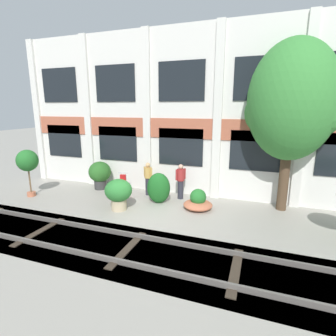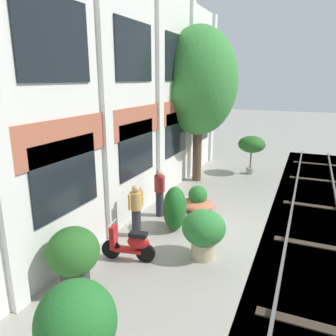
{
  "view_description": "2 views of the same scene",
  "coord_description": "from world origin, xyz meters",
  "px_view_note": "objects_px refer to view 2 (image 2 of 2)",
  "views": [
    {
      "loc": [
        3.51,
        -8.66,
        4.05
      ],
      "look_at": [
        -0.15,
        1.51,
        1.53
      ],
      "focal_mm": 28.0,
      "sensor_mm": 36.0,
      "label": 1
    },
    {
      "loc": [
        -8.88,
        -2.11,
        4.38
      ],
      "look_at": [
        0.56,
        1.98,
        1.57
      ],
      "focal_mm": 35.0,
      "sensor_mm": 36.0,
      "label": 2
    }
  ],
  "objects_px": {
    "broadleaf_tree": "(199,84)",
    "resident_watching_tracks": "(136,209)",
    "potted_plant_wide_bowl": "(198,201)",
    "topiary_hedge": "(175,208)",
    "potted_plant_terracotta_small": "(252,145)",
    "potted_plant_tall_urn": "(77,326)",
    "potted_plant_fluted_column": "(204,231)",
    "potted_plant_ribbed_drum": "(74,255)",
    "resident_by_doorway": "(160,191)",
    "scooter_near_curb": "(131,244)"
  },
  "relations": [
    {
      "from": "potted_plant_fluted_column",
      "to": "topiary_hedge",
      "type": "distance_m",
      "value": 1.76
    },
    {
      "from": "resident_by_doorway",
      "to": "resident_watching_tracks",
      "type": "xyz_separation_m",
      "value": [
        -1.59,
        -0.0,
        -0.02
      ]
    },
    {
      "from": "potted_plant_wide_bowl",
      "to": "resident_watching_tracks",
      "type": "height_order",
      "value": "resident_watching_tracks"
    },
    {
      "from": "potted_plant_ribbed_drum",
      "to": "scooter_near_curb",
      "type": "bearing_deg",
      "value": -20.0
    },
    {
      "from": "potted_plant_wide_bowl",
      "to": "scooter_near_curb",
      "type": "xyz_separation_m",
      "value": [
        -3.83,
        0.47,
        0.14
      ]
    },
    {
      "from": "potted_plant_tall_urn",
      "to": "resident_watching_tracks",
      "type": "xyz_separation_m",
      "value": [
        5.05,
        2.03,
        -0.81
      ]
    },
    {
      "from": "potted_plant_tall_urn",
      "to": "topiary_hedge",
      "type": "relative_size",
      "value": 1.65
    },
    {
      "from": "potted_plant_wide_bowl",
      "to": "potted_plant_ribbed_drum",
      "type": "distance_m",
      "value": 5.4
    },
    {
      "from": "potted_plant_ribbed_drum",
      "to": "resident_by_doorway",
      "type": "height_order",
      "value": "resident_by_doorway"
    },
    {
      "from": "potted_plant_tall_urn",
      "to": "potted_plant_ribbed_drum",
      "type": "relative_size",
      "value": 1.56
    },
    {
      "from": "resident_watching_tracks",
      "to": "topiary_hedge",
      "type": "distance_m",
      "value": 1.21
    },
    {
      "from": "broadleaf_tree",
      "to": "potted_plant_fluted_column",
      "type": "bearing_deg",
      "value": -159.96
    },
    {
      "from": "potted_plant_wide_bowl",
      "to": "resident_by_doorway",
      "type": "xyz_separation_m",
      "value": [
        -1.04,
        0.97,
        0.55
      ]
    },
    {
      "from": "potted_plant_wide_bowl",
      "to": "resident_by_doorway",
      "type": "bearing_deg",
      "value": 137.08
    },
    {
      "from": "potted_plant_tall_urn",
      "to": "potted_plant_fluted_column",
      "type": "height_order",
      "value": "potted_plant_tall_urn"
    },
    {
      "from": "potted_plant_ribbed_drum",
      "to": "broadleaf_tree",
      "type": "bearing_deg",
      "value": 0.76
    },
    {
      "from": "topiary_hedge",
      "to": "potted_plant_terracotta_small",
      "type": "bearing_deg",
      "value": -8.49
    },
    {
      "from": "potted_plant_fluted_column",
      "to": "potted_plant_wide_bowl",
      "type": "bearing_deg",
      "value": 20.94
    },
    {
      "from": "potted_plant_terracotta_small",
      "to": "potted_plant_ribbed_drum",
      "type": "bearing_deg",
      "value": 169.72
    },
    {
      "from": "potted_plant_tall_urn",
      "to": "potted_plant_terracotta_small",
      "type": "relative_size",
      "value": 1.2
    },
    {
      "from": "potted_plant_fluted_column",
      "to": "potted_plant_ribbed_drum",
      "type": "distance_m",
      "value": 3.14
    },
    {
      "from": "potted_plant_fluted_column",
      "to": "resident_by_doorway",
      "type": "height_order",
      "value": "resident_by_doorway"
    },
    {
      "from": "potted_plant_tall_urn",
      "to": "broadleaf_tree",
      "type": "bearing_deg",
      "value": 11.31
    },
    {
      "from": "broadleaf_tree",
      "to": "resident_watching_tracks",
      "type": "bearing_deg",
      "value": -178.57
    },
    {
      "from": "potted_plant_tall_urn",
      "to": "resident_by_doorway",
      "type": "bearing_deg",
      "value": 16.99
    },
    {
      "from": "broadleaf_tree",
      "to": "potted_plant_wide_bowl",
      "type": "relative_size",
      "value": 5.52
    },
    {
      "from": "potted_plant_fluted_column",
      "to": "scooter_near_curb",
      "type": "height_order",
      "value": "potted_plant_fluted_column"
    },
    {
      "from": "potted_plant_tall_urn",
      "to": "potted_plant_ribbed_drum",
      "type": "distance_m",
      "value": 3.27
    },
    {
      "from": "potted_plant_tall_urn",
      "to": "potted_plant_terracotta_small",
      "type": "bearing_deg",
      "value": 0.74
    },
    {
      "from": "potted_plant_fluted_column",
      "to": "resident_watching_tracks",
      "type": "xyz_separation_m",
      "value": [
        0.35,
        2.1,
        0.09
      ]
    },
    {
      "from": "potted_plant_wide_bowl",
      "to": "potted_plant_ribbed_drum",
      "type": "relative_size",
      "value": 0.84
    },
    {
      "from": "potted_plant_terracotta_small",
      "to": "resident_by_doorway",
      "type": "height_order",
      "value": "potted_plant_terracotta_small"
    },
    {
      "from": "scooter_near_curb",
      "to": "potted_plant_ribbed_drum",
      "type": "bearing_deg",
      "value": 58.93
    },
    {
      "from": "potted_plant_tall_urn",
      "to": "potted_plant_ribbed_drum",
      "type": "bearing_deg",
      "value": 40.7
    },
    {
      "from": "potted_plant_tall_urn",
      "to": "topiary_hedge",
      "type": "bearing_deg",
      "value": 11.46
    },
    {
      "from": "scooter_near_curb",
      "to": "topiary_hedge",
      "type": "xyz_separation_m",
      "value": [
        2.06,
        -0.33,
        0.23
      ]
    },
    {
      "from": "potted_plant_wide_bowl",
      "to": "resident_by_doorway",
      "type": "distance_m",
      "value": 1.52
    },
    {
      "from": "potted_plant_ribbed_drum",
      "to": "topiary_hedge",
      "type": "distance_m",
      "value": 3.63
    },
    {
      "from": "resident_watching_tracks",
      "to": "topiary_hedge",
      "type": "xyz_separation_m",
      "value": [
        0.86,
        -0.83,
        -0.16
      ]
    },
    {
      "from": "potted_plant_fluted_column",
      "to": "potted_plant_ribbed_drum",
      "type": "bearing_deg",
      "value": 137.16
    },
    {
      "from": "potted_plant_wide_bowl",
      "to": "potted_plant_tall_urn",
      "type": "bearing_deg",
      "value": -172.11
    },
    {
      "from": "potted_plant_ribbed_drum",
      "to": "scooter_near_curb",
      "type": "relative_size",
      "value": 1.02
    },
    {
      "from": "potted_plant_tall_urn",
      "to": "resident_watching_tracks",
      "type": "height_order",
      "value": "potted_plant_tall_urn"
    },
    {
      "from": "potted_plant_terracotta_small",
      "to": "resident_by_doorway",
      "type": "xyz_separation_m",
      "value": [
        -6.2,
        1.87,
        -0.53
      ]
    },
    {
      "from": "topiary_hedge",
      "to": "resident_by_doorway",
      "type": "bearing_deg",
      "value": 48.77
    },
    {
      "from": "potted_plant_fluted_column",
      "to": "resident_watching_tracks",
      "type": "relative_size",
      "value": 0.82
    },
    {
      "from": "potted_plant_fluted_column",
      "to": "resident_by_doorway",
      "type": "relative_size",
      "value": 0.8
    },
    {
      "from": "potted_plant_ribbed_drum",
      "to": "scooter_near_curb",
      "type": "height_order",
      "value": "potted_plant_ribbed_drum"
    },
    {
      "from": "broadleaf_tree",
      "to": "potted_plant_tall_urn",
      "type": "relative_size",
      "value": 2.97
    },
    {
      "from": "potted_plant_terracotta_small",
      "to": "topiary_hedge",
      "type": "height_order",
      "value": "potted_plant_terracotta_small"
    }
  ]
}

